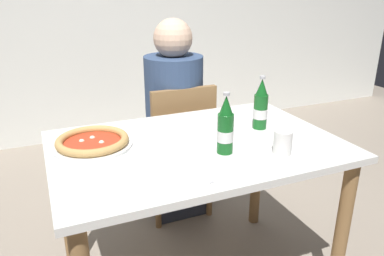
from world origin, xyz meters
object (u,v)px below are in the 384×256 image
at_px(diner_seated, 174,125).
at_px(beer_bottle_left, 225,128).
at_px(chair_behind_table, 178,144).
at_px(beer_bottle_center, 261,107).
at_px(pizza_margherita_near, 93,142).
at_px(dining_table_main, 197,167).
at_px(napkin_with_cutlery, 195,172).
at_px(paper_cup, 283,142).

distance_m(diner_seated, beer_bottle_left, 0.84).
bearing_deg(diner_seated, chair_behind_table, -89.70).
bearing_deg(beer_bottle_center, chair_behind_table, 109.40).
xyz_separation_m(pizza_margherita_near, beer_bottle_left, (0.47, -0.26, 0.08)).
distance_m(dining_table_main, pizza_margherita_near, 0.45).
bearing_deg(dining_table_main, napkin_with_cutlery, -115.21).
height_order(dining_table_main, napkin_with_cutlery, napkin_with_cutlery).
bearing_deg(paper_cup, dining_table_main, 139.69).
bearing_deg(pizza_margherita_near, diner_seated, 43.60).
relative_size(pizza_margherita_near, napkin_with_cutlery, 1.62).
bearing_deg(chair_behind_table, pizza_margherita_near, 40.51).
bearing_deg(dining_table_main, pizza_margherita_near, 162.09).
bearing_deg(beer_bottle_left, beer_bottle_center, 33.01).
distance_m(pizza_margherita_near, napkin_with_cutlery, 0.48).
distance_m(diner_seated, napkin_with_cutlery, 0.96).
height_order(beer_bottle_left, beer_bottle_center, same).
bearing_deg(chair_behind_table, napkin_with_cutlery, 72.86).
distance_m(pizza_margherita_near, beer_bottle_left, 0.55).
height_order(pizza_margherita_near, beer_bottle_center, beer_bottle_center).
relative_size(dining_table_main, napkin_with_cutlery, 6.03).
bearing_deg(diner_seated, beer_bottle_left, -95.74).
height_order(chair_behind_table, pizza_margherita_near, chair_behind_table).
height_order(diner_seated, beer_bottle_center, diner_seated).
bearing_deg(chair_behind_table, beer_bottle_left, 83.63).
bearing_deg(paper_cup, pizza_margherita_near, 152.02).
bearing_deg(dining_table_main, diner_seated, 77.68).
xyz_separation_m(pizza_margherita_near, napkin_with_cutlery, (0.29, -0.38, -0.02)).
bearing_deg(beer_bottle_left, napkin_with_cutlery, -147.35).
relative_size(dining_table_main, paper_cup, 12.63).
relative_size(chair_behind_table, paper_cup, 8.95).
bearing_deg(chair_behind_table, diner_seated, -89.91).
xyz_separation_m(dining_table_main, beer_bottle_center, (0.34, 0.05, 0.22)).
bearing_deg(beer_bottle_left, pizza_margherita_near, 151.02).
height_order(dining_table_main, beer_bottle_center, beer_bottle_center).
distance_m(dining_table_main, beer_bottle_center, 0.41).
height_order(beer_bottle_left, paper_cup, beer_bottle_left).
distance_m(beer_bottle_center, paper_cup, 0.29).
bearing_deg(beer_bottle_center, pizza_margherita_near, 173.71).
distance_m(dining_table_main, napkin_with_cutlery, 0.30).
height_order(chair_behind_table, paper_cup, chair_behind_table).
distance_m(diner_seated, beer_bottle_center, 0.70).
relative_size(pizza_margherita_near, beer_bottle_center, 1.31).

